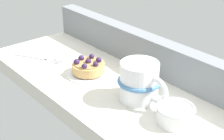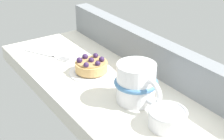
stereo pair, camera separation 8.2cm
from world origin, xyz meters
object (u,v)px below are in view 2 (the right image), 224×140
coffee_mug (137,83)px  dessert_plate (92,72)px  dessert_fork (47,55)px  raspberry_tart (91,65)px  sugar_bowl (167,118)px

coffee_mug → dessert_plate: bearing=-175.5°
coffee_mug → dessert_fork: size_ratio=0.91×
coffee_mug → dessert_fork: 35.36cm
coffee_mug → dessert_fork: bearing=-169.2°
raspberry_tart → dessert_fork: bearing=-163.0°
raspberry_tart → dessert_fork: 17.72cm
dessert_plate → raspberry_tart: bearing=-125.1°
raspberry_tart → coffee_mug: coffee_mug is taller
dessert_fork → coffee_mug: bearing=10.8°
raspberry_tart → coffee_mug: bearing=4.6°
raspberry_tart → sugar_bowl: size_ratio=1.07×
dessert_plate → dessert_fork: bearing=-162.9°
dessert_plate → coffee_mug: (17.62, 1.40, 4.25)cm
dessert_plate → raspberry_tart: size_ratio=1.39×
dessert_plate → dessert_fork: size_ratio=0.80×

